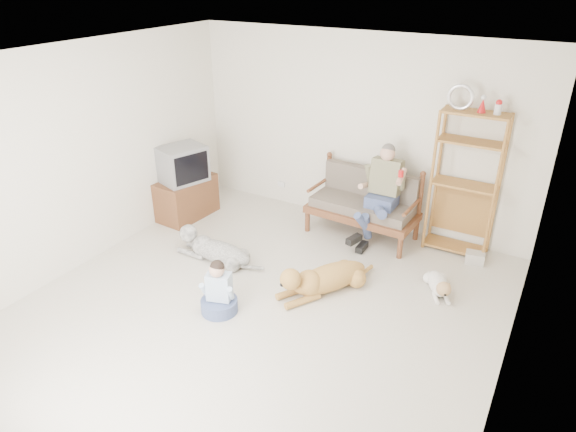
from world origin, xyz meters
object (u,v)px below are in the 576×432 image
Objects in this scene: tv_stand at (186,198)px; loveseat at (364,202)px; etagere at (465,183)px; golden_retriever at (322,279)px.

loveseat is at bearing 21.63° from tv_stand.
golden_retriever is at bearing -122.14° from etagere.
tv_stand is (-2.53, -0.80, -0.19)m from loveseat.
golden_retriever is at bearing -12.45° from tv_stand.
tv_stand is at bearing -166.23° from golden_retriever.
tv_stand is at bearing -159.51° from loveseat.
golden_retriever is (-1.11, -1.77, -0.79)m from etagere.
tv_stand reaches higher than golden_retriever.
loveseat reaches higher than golden_retriever.
golden_retriever is (2.67, -0.80, -0.12)m from tv_stand.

